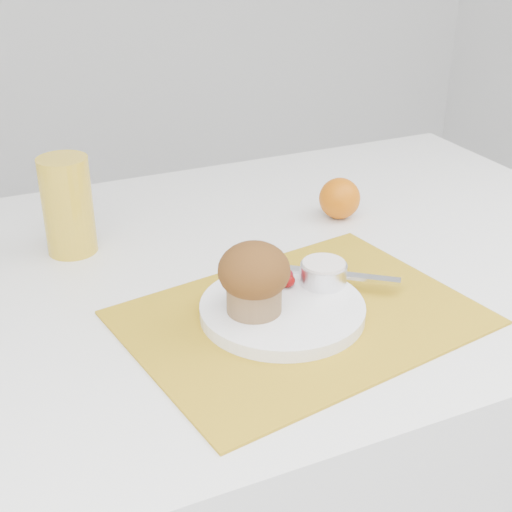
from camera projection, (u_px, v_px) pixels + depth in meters
name	position (u px, v px, depth m)	size (l,w,h in m)	color
table	(260.00, 455.00, 1.21)	(1.20, 0.80, 0.75)	white
placemat	(301.00, 318.00, 0.89)	(0.42, 0.31, 0.00)	#BB901A
plate	(282.00, 309.00, 0.89)	(0.21, 0.21, 0.02)	white
ramekin	(323.00, 274.00, 0.93)	(0.06, 0.06, 0.03)	silver
cream	(324.00, 265.00, 0.92)	(0.06, 0.06, 0.01)	white
raspberry_near	(288.00, 281.00, 0.92)	(0.02, 0.02, 0.02)	#590202
raspberry_far	(287.00, 275.00, 0.94)	(0.02, 0.02, 0.02)	#5C020E
butter_knife	(332.00, 274.00, 0.95)	(0.18, 0.01, 0.00)	silver
orange	(340.00, 198.00, 1.16)	(0.07, 0.07, 0.07)	#D36307
juice_glass	(68.00, 206.00, 1.03)	(0.07, 0.07, 0.15)	gold
muffin	(254.00, 277.00, 0.85)	(0.09, 0.09, 0.09)	olive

